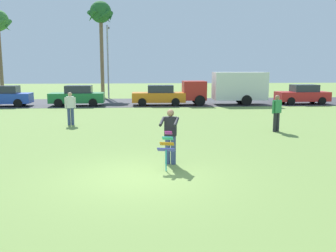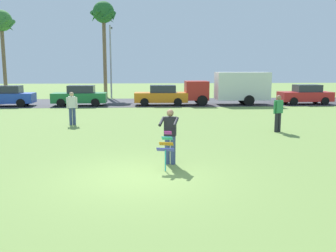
# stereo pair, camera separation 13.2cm
# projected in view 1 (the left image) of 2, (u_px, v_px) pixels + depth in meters

# --- Properties ---
(ground_plane) EXTENTS (120.00, 120.00, 0.00)m
(ground_plane) POSITION_uv_depth(u_px,v_px,m) (138.00, 177.00, 10.18)
(ground_plane) COLOR olive
(road_strip) EXTENTS (120.00, 8.00, 0.01)m
(road_strip) POSITION_uv_depth(u_px,v_px,m) (139.00, 102.00, 31.60)
(road_strip) COLOR #38383D
(road_strip) RESTS_ON ground
(person_kite_flyer) EXTENTS (0.66, 0.74, 1.73)m
(person_kite_flyer) POSITION_uv_depth(u_px,v_px,m) (170.00, 134.00, 11.34)
(person_kite_flyer) COLOR #384772
(person_kite_flyer) RESTS_ON ground
(kite_held) EXTENTS (0.53, 0.69, 1.12)m
(kite_held) POSITION_uv_depth(u_px,v_px,m) (167.00, 145.00, 10.76)
(kite_held) COLOR #D83399
(kite_held) RESTS_ON ground
(parked_car_blue) EXTENTS (4.26, 1.96, 1.60)m
(parked_car_blue) POSITION_uv_depth(u_px,v_px,m) (4.00, 96.00, 28.31)
(parked_car_blue) COLOR #2347B7
(parked_car_blue) RESTS_ON ground
(parked_car_green) EXTENTS (4.23, 1.90, 1.60)m
(parked_car_green) POSITION_uv_depth(u_px,v_px,m) (77.00, 96.00, 28.75)
(parked_car_green) COLOR #1E7238
(parked_car_green) RESTS_ON ground
(parked_car_orange) EXTENTS (4.24, 1.92, 1.60)m
(parked_car_orange) POSITION_uv_depth(u_px,v_px,m) (159.00, 96.00, 29.24)
(parked_car_orange) COLOR orange
(parked_car_orange) RESTS_ON ground
(parked_truck_red_cab) EXTENTS (6.73, 2.18, 2.62)m
(parked_truck_red_cab) POSITION_uv_depth(u_px,v_px,m) (229.00, 87.00, 29.58)
(parked_truck_red_cab) COLOR #B2231E
(parked_truck_red_cab) RESTS_ON ground
(parked_car_red) EXTENTS (4.23, 1.89, 1.60)m
(parked_car_red) POSITION_uv_depth(u_px,v_px,m) (303.00, 95.00, 30.16)
(parked_car_red) COLOR red
(parked_car_red) RESTS_ON ground
(palm_tree_right_near) EXTENTS (2.58, 2.71, 9.42)m
(palm_tree_right_near) POSITION_uv_depth(u_px,v_px,m) (101.00, 17.00, 35.91)
(palm_tree_right_near) COLOR brown
(palm_tree_right_near) RESTS_ON ground
(streetlight_pole) EXTENTS (0.24, 1.65, 7.00)m
(streetlight_pole) POSITION_uv_depth(u_px,v_px,m) (108.00, 57.00, 35.49)
(streetlight_pole) COLOR #9E9EA3
(streetlight_pole) RESTS_ON ground
(person_walker_near) EXTENTS (0.53, 0.35, 1.73)m
(person_walker_near) POSITION_uv_depth(u_px,v_px,m) (277.00, 112.00, 17.15)
(person_walker_near) COLOR #26262B
(person_walker_near) RESTS_ON ground
(person_walker_far) EXTENTS (0.55, 0.32, 1.73)m
(person_walker_far) POSITION_uv_depth(u_px,v_px,m) (70.00, 107.00, 19.15)
(person_walker_far) COLOR #384772
(person_walker_far) RESTS_ON ground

